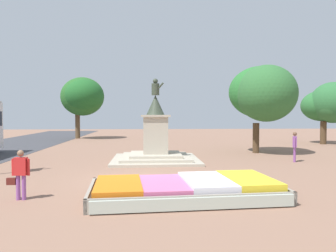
{
  "coord_description": "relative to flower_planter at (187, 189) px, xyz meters",
  "views": [
    {
      "loc": [
        0.31,
        -13.5,
        2.72
      ],
      "look_at": [
        1.26,
        1.38,
        2.19
      ],
      "focal_mm": 35.0,
      "sensor_mm": 36.0,
      "label": 1
    }
  ],
  "objects": [
    {
      "name": "ground_plane",
      "position": [
        -1.62,
        2.92,
        -0.27
      ],
      "size": [
        94.68,
        94.68,
        0.0
      ],
      "primitive_type": "plane",
      "color": "#8C6651"
    },
    {
      "name": "flower_planter",
      "position": [
        0.0,
        0.0,
        0.0
      ],
      "size": [
        6.39,
        3.64,
        0.61
      ],
      "color": "#38281C",
      "rests_on": "ground_plane"
    },
    {
      "name": "statue_monument",
      "position": [
        -0.82,
        8.56,
        0.74
      ],
      "size": [
        4.98,
        4.98,
        4.81
      ],
      "color": "#B2A893",
      "rests_on": "ground_plane"
    },
    {
      "name": "pedestrian_with_handbag",
      "position": [
        -5.34,
        0.02,
        0.62
      ],
      "size": [
        0.73,
        0.23,
        1.59
      ],
      "color": "#8C4C99",
      "rests_on": "ground_plane"
    },
    {
      "name": "pedestrian_near_planter",
      "position": [
        7.11,
        7.55,
        0.73
      ],
      "size": [
        0.37,
        0.52,
        1.72
      ],
      "color": "#8C4C99",
      "rests_on": "ground_plane"
    },
    {
      "name": "park_tree_far_left",
      "position": [
        15.38,
        18.43,
        3.36
      ],
      "size": [
        4.5,
        4.62,
        5.67
      ],
      "color": "#4C3823",
      "rests_on": "ground_plane"
    },
    {
      "name": "park_tree_behind_statue",
      "position": [
        6.8,
        11.84,
        3.96
      ],
      "size": [
        4.47,
        5.21,
        6.15
      ],
      "color": "#4C3823",
      "rests_on": "ground_plane"
    },
    {
      "name": "park_tree_far_right",
      "position": [
        -8.43,
        26.51,
        4.49
      ],
      "size": [
        4.79,
        4.74,
        6.88
      ],
      "color": "brown",
      "rests_on": "ground_plane"
    }
  ]
}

